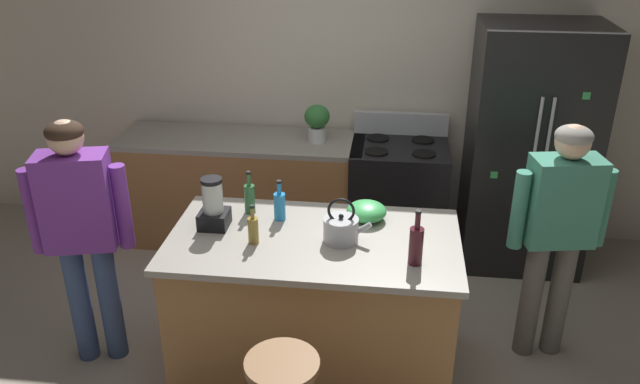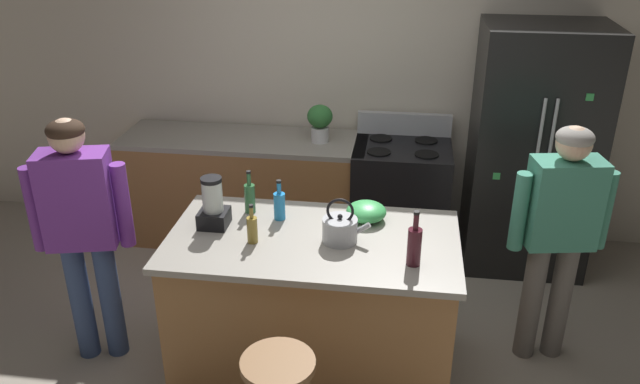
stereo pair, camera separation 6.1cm
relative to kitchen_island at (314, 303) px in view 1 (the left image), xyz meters
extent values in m
plane|color=#9E9384|center=(0.00, 0.00, -0.46)|extent=(14.00, 14.00, 0.00)
cube|color=beige|center=(0.00, 1.95, 0.89)|extent=(8.00, 0.10, 2.70)
cube|color=#9E6B3D|center=(0.00, 0.00, -0.02)|extent=(1.62, 0.86, 0.87)
cube|color=gray|center=(0.00, 0.00, 0.43)|extent=(1.68, 0.92, 0.04)
cube|color=#9E6B3D|center=(-0.80, 1.55, -0.02)|extent=(2.00, 0.64, 0.87)
cube|color=gray|center=(-0.80, 1.55, 0.43)|extent=(2.00, 0.64, 0.04)
cube|color=black|center=(1.45, 1.50, 0.48)|extent=(0.90, 0.70, 1.89)
cylinder|color=#B7BABF|center=(1.41, 1.13, 0.58)|extent=(0.02, 0.02, 0.85)
cylinder|color=#B7BABF|center=(1.49, 1.13, 0.58)|extent=(0.02, 0.02, 0.85)
cube|color=#3FB259|center=(1.70, 1.15, 1.02)|extent=(0.05, 0.01, 0.05)
cube|color=orange|center=(1.74, 1.15, 0.57)|extent=(0.05, 0.01, 0.05)
cube|color=#3FB259|center=(1.16, 1.15, 0.41)|extent=(0.05, 0.01, 0.05)
cube|color=black|center=(0.48, 1.52, 0.00)|extent=(0.76, 0.64, 0.91)
cube|color=black|center=(0.48, 1.20, -0.05)|extent=(0.60, 0.01, 0.24)
cube|color=#B7BABF|center=(0.48, 1.81, 0.54)|extent=(0.76, 0.06, 0.18)
cylinder|color=black|center=(0.30, 1.37, 0.46)|extent=(0.18, 0.18, 0.01)
cylinder|color=black|center=(0.66, 1.37, 0.46)|extent=(0.18, 0.18, 0.01)
cylinder|color=black|center=(0.30, 1.67, 0.46)|extent=(0.18, 0.18, 0.01)
cylinder|color=black|center=(0.66, 1.67, 0.46)|extent=(0.18, 0.18, 0.01)
cylinder|color=#384C7A|center=(-1.45, -0.10, -0.05)|extent=(0.16, 0.16, 0.81)
cylinder|color=#384C7A|center=(-1.28, -0.06, -0.05)|extent=(0.16, 0.16, 0.81)
cube|color=#723399|center=(-1.36, -0.08, 0.64)|extent=(0.44, 0.31, 0.58)
cylinder|color=#723399|center=(-1.61, -0.14, 0.59)|extent=(0.11, 0.11, 0.52)
cylinder|color=#723399|center=(-1.12, -0.02, 0.59)|extent=(0.11, 0.11, 0.52)
sphere|color=#D8AD8C|center=(-1.36, -0.08, 1.03)|extent=(0.24, 0.24, 0.20)
ellipsoid|color=#332319|center=(-1.36, -0.08, 1.07)|extent=(0.25, 0.25, 0.12)
cylinder|color=#66605B|center=(1.51, 0.33, -0.05)|extent=(0.15, 0.15, 0.81)
cylinder|color=#66605B|center=(1.33, 0.29, -0.05)|extent=(0.15, 0.15, 0.81)
cube|color=#3F8C72|center=(1.42, 0.31, 0.62)|extent=(0.43, 0.29, 0.54)
cylinder|color=#3F8C72|center=(1.67, 0.36, 0.57)|extent=(0.10, 0.10, 0.48)
cylinder|color=#3F8C72|center=(1.18, 0.27, 0.57)|extent=(0.10, 0.10, 0.48)
sphere|color=#D8AD8C|center=(1.42, 0.31, 0.99)|extent=(0.23, 0.23, 0.20)
ellipsoid|color=gray|center=(1.42, 0.31, 1.03)|extent=(0.24, 0.24, 0.12)
cylinder|color=brown|center=(-0.04, -0.84, 0.24)|extent=(0.36, 0.36, 0.04)
cylinder|color=silver|center=(-0.18, 1.55, 0.51)|extent=(0.14, 0.14, 0.12)
ellipsoid|color=#337A38|center=(-0.18, 1.55, 0.66)|extent=(0.20, 0.20, 0.18)
cube|color=black|center=(-0.60, 0.06, 0.50)|extent=(0.17, 0.17, 0.10)
cylinder|color=silver|center=(-0.60, 0.06, 0.65)|extent=(0.12, 0.12, 0.19)
cylinder|color=black|center=(-0.60, 0.06, 0.75)|extent=(0.12, 0.12, 0.02)
cylinder|color=#471923|center=(0.57, -0.21, 0.56)|extent=(0.08, 0.08, 0.21)
cylinder|color=#471923|center=(0.57, -0.21, 0.71)|extent=(0.03, 0.03, 0.09)
cylinder|color=black|center=(0.57, -0.21, 0.76)|extent=(0.03, 0.03, 0.02)
cylinder|color=#268CD8|center=(-0.23, 0.20, 0.54)|extent=(0.07, 0.07, 0.17)
cylinder|color=#268CD8|center=(-0.23, 0.20, 0.66)|extent=(0.03, 0.03, 0.07)
cylinder|color=black|center=(-0.23, 0.20, 0.70)|extent=(0.03, 0.03, 0.02)
cylinder|color=olive|center=(-0.33, -0.10, 0.53)|extent=(0.06, 0.06, 0.15)
cylinder|color=olive|center=(-0.33, -0.10, 0.64)|extent=(0.02, 0.02, 0.07)
cylinder|color=black|center=(-0.33, -0.10, 0.68)|extent=(0.03, 0.03, 0.02)
cylinder|color=#2D6638|center=(-0.43, 0.27, 0.55)|extent=(0.07, 0.07, 0.18)
cylinder|color=#2D6638|center=(-0.43, 0.27, 0.68)|extent=(0.03, 0.03, 0.08)
cylinder|color=black|center=(-0.43, 0.27, 0.72)|extent=(0.03, 0.03, 0.02)
ellipsoid|color=#3FB259|center=(0.29, 0.26, 0.51)|extent=(0.24, 0.24, 0.11)
cylinder|color=#B7BABF|center=(0.16, -0.01, 0.52)|extent=(0.20, 0.20, 0.14)
sphere|color=black|center=(0.16, -0.01, 0.61)|extent=(0.03, 0.03, 0.03)
cylinder|color=#B7BABF|center=(0.29, -0.01, 0.55)|extent=(0.09, 0.03, 0.08)
torus|color=black|center=(0.16, -0.01, 0.64)|extent=(0.16, 0.02, 0.16)
camera|label=1|loc=(0.42, -3.16, 2.25)|focal=35.66mm
camera|label=2|loc=(0.48, -3.15, 2.25)|focal=35.66mm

